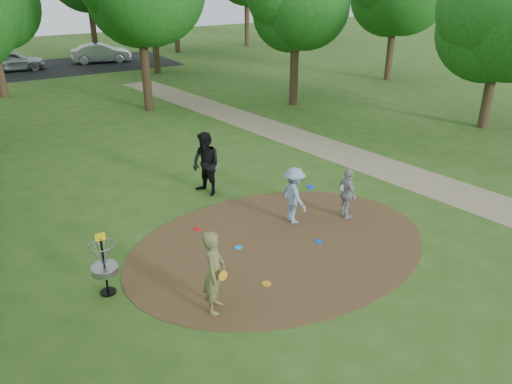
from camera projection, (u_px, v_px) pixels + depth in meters
ground at (280, 245)px, 13.24m from camera, size 100.00×100.00×0.00m
dirt_clearing at (280, 245)px, 13.24m from camera, size 8.40×8.40×0.02m
footpath at (398, 173)px, 17.90m from camera, size 7.55×39.89×0.01m
parking_lot at (78, 65)px, 37.47m from camera, size 14.00×8.00×0.01m
player_observer_with_disc at (214, 272)px, 10.39m from camera, size 0.79×0.83×1.90m
player_throwing_with_disc at (294, 195)px, 14.15m from camera, size 1.04×1.12×1.67m
player_walking_with_disc at (206, 164)px, 15.87m from camera, size 1.03×1.18×2.06m
player_waiting_with_disc at (347, 194)px, 14.42m from camera, size 0.54×0.95×1.53m
disc_ground_cyan at (238, 248)px, 13.09m from camera, size 0.22×0.22×0.02m
disc_ground_blue at (319, 242)px, 13.38m from camera, size 0.22×0.22×0.02m
disc_ground_red at (197, 229)px, 14.00m from camera, size 0.22×0.22×0.02m
car_left at (12, 61)px, 35.14m from camera, size 4.26×1.93×1.42m
car_right at (101, 53)px, 38.26m from camera, size 4.60×2.40×1.44m
disc_ground_orange at (266, 284)px, 11.60m from camera, size 0.22×0.22×0.02m
disc_golf_basket at (104, 260)px, 10.96m from camera, size 0.63×0.63×1.54m
tree_ring at (176, 7)px, 19.43m from camera, size 37.48×45.52×9.62m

